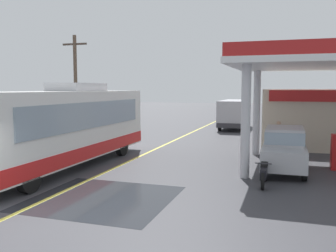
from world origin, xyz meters
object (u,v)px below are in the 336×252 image
object	(u,v)px
pedestrian_near_pump	(278,134)
coach_bus_main	(66,128)
motorcycle_parked_forecourt	(264,173)
minibus_opposing_lane	(234,112)
car_at_pump	(284,147)

from	to	relation	value
pedestrian_near_pump	coach_bus_main	bearing A→B (deg)	-140.80
coach_bus_main	motorcycle_parked_forecourt	world-z (taller)	coach_bus_main
minibus_opposing_lane	pedestrian_near_pump	distance (m)	11.58
car_at_pump	motorcycle_parked_forecourt	distance (m)	2.84
minibus_opposing_lane	pedestrian_near_pump	bearing A→B (deg)	-70.32
minibus_opposing_lane	coach_bus_main	bearing A→B (deg)	-105.04
pedestrian_near_pump	car_at_pump	bearing A→B (deg)	-86.03
coach_bus_main	minibus_opposing_lane	xyz separation A→B (m)	(4.84, 18.02, -0.25)
pedestrian_near_pump	minibus_opposing_lane	bearing A→B (deg)	109.68
motorcycle_parked_forecourt	minibus_opposing_lane	bearing A→B (deg)	100.94
minibus_opposing_lane	motorcycle_parked_forecourt	bearing A→B (deg)	-79.06
minibus_opposing_lane	motorcycle_parked_forecourt	distance (m)	18.89
car_at_pump	pedestrian_near_pump	xyz separation A→B (m)	(-0.34, 4.93, -0.08)
coach_bus_main	pedestrian_near_pump	size ratio (longest dim) A/B	6.65
minibus_opposing_lane	pedestrian_near_pump	size ratio (longest dim) A/B	3.69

